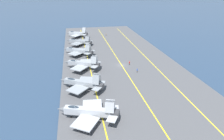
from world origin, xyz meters
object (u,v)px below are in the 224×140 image
at_px(crew_brown_vest, 106,35).
at_px(parked_jet_second, 89,111).
at_px(parked_jet_fourth, 82,64).
at_px(parked_jet_sixth, 79,41).
at_px(crew_red_vest, 129,63).
at_px(parked_jet_seventh, 77,33).
at_px(parked_jet_third, 82,83).
at_px(parked_jet_fifth, 78,51).
at_px(crew_blue_vest, 137,70).

bearing_deg(crew_brown_vest, parked_jet_second, 167.73).
xyz_separation_m(parked_jet_fourth, parked_jet_sixth, (37.37, -0.37, -0.40)).
bearing_deg(parked_jet_second, crew_red_vest, -30.63).
xyz_separation_m(parked_jet_sixth, crew_red_vest, (-36.56, -20.26, -1.21)).
xyz_separation_m(parked_jet_second, parked_jet_seventh, (91.79, -0.24, 0.09)).
bearing_deg(parked_jet_third, crew_brown_vest, -15.47).
relative_size(parked_jet_second, parked_jet_seventh, 1.10).
xyz_separation_m(parked_jet_second, parked_jet_sixth, (72.07, -0.77, -0.27)).
height_order(parked_jet_sixth, crew_red_vest, parked_jet_sixth).
relative_size(parked_jet_fifth, parked_jet_seventh, 1.07).
xyz_separation_m(parked_jet_sixth, parked_jet_seventh, (19.72, 0.53, 0.36)).
height_order(parked_jet_third, parked_jet_fourth, parked_jet_third).
distance_m(parked_jet_seventh, crew_red_vest, 60.02).
bearing_deg(crew_blue_vest, crew_brown_vest, 1.80).
relative_size(parked_jet_fifth, crew_red_vest, 8.91).
distance_m(parked_jet_fourth, parked_jet_sixth, 37.37).
distance_m(crew_brown_vest, crew_blue_vest, 64.54).
height_order(parked_jet_fifth, crew_red_vest, parked_jet_fifth).
height_order(parked_jet_second, crew_red_vest, parked_jet_second).
bearing_deg(crew_blue_vest, parked_jet_third, 114.03).
height_order(parked_jet_second, parked_jet_third, parked_jet_third).
distance_m(parked_jet_fifth, crew_brown_vest, 43.23).
height_order(parked_jet_fourth, parked_jet_sixth, parked_jet_fourth).
xyz_separation_m(parked_jet_third, crew_blue_vest, (10.11, -22.67, -1.44)).
bearing_deg(crew_blue_vest, parked_jet_second, 140.93).
xyz_separation_m(parked_jet_seventh, crew_blue_vest, (-64.79, -21.69, -1.58)).
xyz_separation_m(parked_jet_third, parked_jet_fifth, (36.58, -0.15, -0.03)).
height_order(parked_jet_fourth, crew_red_vest, parked_jet_fourth).
bearing_deg(parked_jet_second, parked_jet_seventh, -0.15).
bearing_deg(crew_brown_vest, parked_jet_fourth, 161.05).
xyz_separation_m(parked_jet_third, crew_brown_vest, (74.62, -20.65, -1.44)).
distance_m(parked_jet_second, parked_jet_sixth, 72.07).
xyz_separation_m(parked_jet_fourth, crew_red_vest, (0.81, -20.64, -1.60)).
bearing_deg(parked_jet_sixth, parked_jet_second, 179.39).
height_order(parked_jet_fourth, crew_blue_vest, parked_jet_fourth).
bearing_deg(crew_red_vest, parked_jet_second, 149.37).
height_order(parked_jet_second, crew_blue_vest, parked_jet_second).
bearing_deg(parked_jet_sixth, crew_red_vest, -151.00).
distance_m(parked_jet_third, crew_brown_vest, 77.43).
bearing_deg(crew_blue_vest, parked_jet_sixth, 25.15).
bearing_deg(parked_jet_third, parked_jet_fifth, -0.24).
relative_size(parked_jet_second, parked_jet_fourth, 1.06).
xyz_separation_m(parked_jet_seventh, crew_brown_vest, (-0.28, -19.66, -1.58)).
xyz_separation_m(crew_blue_vest, crew_red_vest, (8.51, 0.90, 0.01)).
relative_size(parked_jet_second, crew_brown_vest, 9.22).
bearing_deg(parked_jet_third, crew_red_vest, -49.47).
relative_size(parked_jet_third, parked_jet_seventh, 1.04).
bearing_deg(parked_jet_seventh, crew_red_vest, -159.73).
height_order(parked_jet_sixth, crew_brown_vest, parked_jet_sixth).
height_order(parked_jet_seventh, crew_red_vest, parked_jet_seventh).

